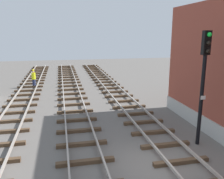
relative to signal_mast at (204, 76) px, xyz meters
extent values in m
plane|color=#605B56|center=(-2.93, -1.51, -3.48)|extent=(84.05, 84.05, 0.00)
cube|color=#4C3826|center=(-1.72, -1.51, -3.39)|extent=(2.50, 0.24, 0.18)
cube|color=#4C3826|center=(-1.72, 0.07, -3.39)|extent=(2.50, 0.24, 0.18)
cube|color=#4C3826|center=(-1.72, 1.64, -3.39)|extent=(2.50, 0.24, 0.18)
cube|color=#4C3826|center=(-1.72, 3.22, -3.39)|extent=(2.50, 0.24, 0.18)
cube|color=#4C3826|center=(-1.72, 4.80, -3.39)|extent=(2.50, 0.24, 0.18)
cube|color=#4C3826|center=(-1.72, 6.37, -3.39)|extent=(2.50, 0.24, 0.18)
cube|color=#4C3826|center=(-1.72, 7.95, -3.39)|extent=(2.50, 0.24, 0.18)
cube|color=#4C3826|center=(-1.72, 9.53, -3.39)|extent=(2.50, 0.24, 0.18)
cube|color=#4C3826|center=(-1.72, 11.10, -3.39)|extent=(2.50, 0.24, 0.18)
cube|color=#4C3826|center=(-1.72, 12.68, -3.39)|extent=(2.50, 0.24, 0.18)
cube|color=#4C3826|center=(-1.72, 14.26, -3.39)|extent=(2.50, 0.24, 0.18)
cube|color=#4C3826|center=(-1.72, 15.83, -3.39)|extent=(2.50, 0.24, 0.18)
cube|color=#4C3826|center=(-1.72, 17.41, -3.39)|extent=(2.50, 0.24, 0.18)
cube|color=#4C3826|center=(-1.72, 18.99, -3.39)|extent=(2.50, 0.24, 0.18)
cube|color=#4C3826|center=(-1.72, 20.57, -3.39)|extent=(2.50, 0.24, 0.18)
cube|color=#4C3826|center=(-1.72, 22.14, -3.39)|extent=(2.50, 0.24, 0.18)
cube|color=#4C3826|center=(-1.72, 23.72, -3.39)|extent=(2.50, 0.24, 0.18)
cube|color=#4C3826|center=(-1.72, 25.30, -3.39)|extent=(2.50, 0.24, 0.18)
cube|color=#4C3826|center=(-1.72, 26.87, -3.39)|extent=(2.50, 0.24, 0.18)
cube|color=#4C3826|center=(-1.72, 28.45, -3.39)|extent=(2.50, 0.24, 0.18)
cube|color=#4C3826|center=(-1.72, 30.03, -3.39)|extent=(2.50, 0.24, 0.18)
cube|color=#9E9389|center=(-2.44, -1.51, -3.23)|extent=(0.08, 64.65, 0.14)
cube|color=#9E9389|center=(-1.00, -1.51, -3.23)|extent=(0.08, 64.65, 0.14)
cube|color=#4C3826|center=(-5.71, -0.66, -3.39)|extent=(2.50, 0.24, 0.18)
cube|color=#4C3826|center=(-5.71, 1.04, -3.39)|extent=(2.50, 0.24, 0.18)
cube|color=#4C3826|center=(-5.71, 2.74, -3.39)|extent=(2.50, 0.24, 0.18)
cube|color=#4C3826|center=(-5.71, 4.44, -3.39)|extent=(2.50, 0.24, 0.18)
cube|color=#4C3826|center=(-5.71, 6.14, -3.39)|extent=(2.50, 0.24, 0.18)
cube|color=#4C3826|center=(-5.71, 7.85, -3.39)|extent=(2.50, 0.24, 0.18)
cube|color=#4C3826|center=(-5.71, 9.55, -3.39)|extent=(2.50, 0.24, 0.18)
cube|color=#4C3826|center=(-5.71, 11.25, -3.39)|extent=(2.50, 0.24, 0.18)
cube|color=#4C3826|center=(-5.71, 12.95, -3.39)|extent=(2.50, 0.24, 0.18)
cube|color=#4C3826|center=(-5.71, 14.65, -3.39)|extent=(2.50, 0.24, 0.18)
cube|color=#4C3826|center=(-5.71, 16.35, -3.39)|extent=(2.50, 0.24, 0.18)
cube|color=#4C3826|center=(-5.71, 18.05, -3.39)|extent=(2.50, 0.24, 0.18)
cube|color=#4C3826|center=(-5.71, 19.76, -3.39)|extent=(2.50, 0.24, 0.18)
cube|color=#4C3826|center=(-5.71, 21.46, -3.39)|extent=(2.50, 0.24, 0.18)
cube|color=#4C3826|center=(-5.71, 23.16, -3.39)|extent=(2.50, 0.24, 0.18)
cube|color=#4C3826|center=(-5.71, 24.86, -3.39)|extent=(2.50, 0.24, 0.18)
cube|color=#4C3826|center=(-5.71, 26.56, -3.39)|extent=(2.50, 0.24, 0.18)
cube|color=#4C3826|center=(-5.71, 28.26, -3.39)|extent=(2.50, 0.24, 0.18)
cube|color=#4C3826|center=(-5.71, 29.96, -3.39)|extent=(2.50, 0.24, 0.18)
cube|color=#9E9389|center=(-6.43, -1.51, -3.23)|extent=(0.08, 64.65, 0.14)
cube|color=#9E9389|center=(-4.99, -1.51, -3.23)|extent=(0.08, 64.65, 0.14)
cube|color=#4C3826|center=(-9.70, 3.46, -3.39)|extent=(2.50, 0.24, 0.18)
cube|color=#4C3826|center=(-9.70, 5.12, -3.39)|extent=(2.50, 0.24, 0.18)
cube|color=#4C3826|center=(-9.70, 6.78, -3.39)|extent=(2.50, 0.24, 0.18)
cube|color=#4C3826|center=(-9.70, 8.44, -3.39)|extent=(2.50, 0.24, 0.18)
cube|color=#4C3826|center=(-9.70, 10.09, -3.39)|extent=(2.50, 0.24, 0.18)
cube|color=#4C3826|center=(-9.70, 11.75, -3.39)|extent=(2.50, 0.24, 0.18)
cube|color=#4C3826|center=(-9.70, 13.41, -3.39)|extent=(2.50, 0.24, 0.18)
cube|color=#4C3826|center=(-9.70, 15.07, -3.39)|extent=(2.50, 0.24, 0.18)
cube|color=#4C3826|center=(-9.70, 16.72, -3.39)|extent=(2.50, 0.24, 0.18)
cube|color=#4C3826|center=(-9.70, 18.38, -3.39)|extent=(2.50, 0.24, 0.18)
cube|color=#4C3826|center=(-9.70, 20.04, -3.39)|extent=(2.50, 0.24, 0.18)
cube|color=#4C3826|center=(-9.70, 21.70, -3.39)|extent=(2.50, 0.24, 0.18)
cube|color=#4C3826|center=(-9.70, 23.36, -3.39)|extent=(2.50, 0.24, 0.18)
cube|color=#4C3826|center=(-9.70, 25.01, -3.39)|extent=(2.50, 0.24, 0.18)
cube|color=#4C3826|center=(-9.70, 26.67, -3.39)|extent=(2.50, 0.24, 0.18)
cube|color=#4C3826|center=(-9.70, 28.33, -3.39)|extent=(2.50, 0.24, 0.18)
cube|color=#4C3826|center=(-9.70, 29.99, -3.39)|extent=(2.50, 0.24, 0.18)
cylinder|color=black|center=(0.00, 0.02, -1.25)|extent=(0.18, 0.18, 4.46)
cube|color=black|center=(0.00, 0.02, 1.53)|extent=(0.36, 0.24, 1.10)
sphere|color=#19E53F|center=(0.00, -0.16, 1.90)|extent=(0.20, 0.20, 0.20)
sphere|color=black|center=(0.00, -0.16, 1.53)|extent=(0.20, 0.20, 0.20)
sphere|color=black|center=(0.00, -0.16, 1.16)|extent=(0.20, 0.20, 0.20)
cube|color=white|center=(0.00, -0.12, -1.03)|extent=(0.24, 0.03, 0.18)
cylinder|color=#262D4C|center=(-9.30, 15.19, -3.06)|extent=(0.32, 0.32, 0.85)
cylinder|color=yellow|center=(-9.30, 15.19, -2.31)|extent=(0.40, 0.40, 0.65)
sphere|color=tan|center=(-9.30, 15.19, -1.86)|extent=(0.24, 0.24, 0.24)
sphere|color=yellow|center=(-9.30, 15.19, -1.72)|extent=(0.22, 0.22, 0.22)
camera|label=1|loc=(-6.54, -9.81, 1.96)|focal=38.06mm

